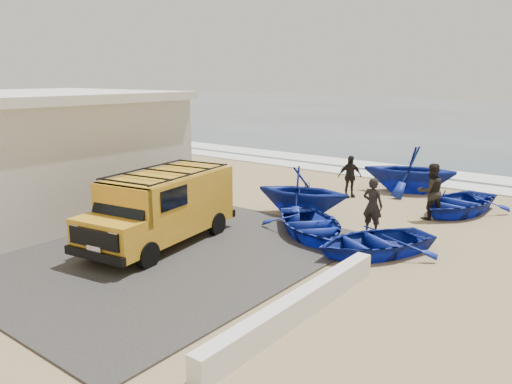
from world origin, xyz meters
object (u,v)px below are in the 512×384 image
Objects in this scene: boat_near_right at (374,242)px; boat_far_left at (410,169)px; boat_mid_right at (457,203)px; building at (24,153)px; fisherman_back at (350,176)px; parapet at (298,306)px; fisherman_middle at (431,191)px; fisherman_front at (373,206)px; van at (163,205)px; boat_near_left at (311,225)px; boat_mid_left at (302,191)px.

boat_near_right is 0.94× the size of boat_far_left.
boat_mid_right is 3.55m from boat_far_left.
building is 5.45× the size of fisherman_back.
fisherman_middle reaches higher than parapet.
fisherman_front is 1.04× the size of fisherman_back.
boat_near_right is (5.31, 2.96, -0.80)m from van.
fisherman_back is at bearing -52.21° from boat_far_left.
boat_mid_right reaches higher than boat_near_left.
parapet is 6.01m from van.
parapet is at bearing 101.20° from fisherman_front.
fisherman_middle is (12.06, 7.97, -1.18)m from building.
boat_mid_right is 1.02× the size of boat_far_left.
boat_mid_left is 1.85× the size of fisherman_front.
boat_mid_left is at bearing 65.09° from van.
building is 15.77m from boat_mid_right.
fisherman_front is at bearing 38.27° from van.
boat_mid_right reaches higher than parapet.
parapet is 4.50m from boat_near_right.
parapet is at bearing -110.12° from boat_near_left.
van is 2.97× the size of fisherman_front.
van is at bearing 165.14° from parapet.
boat_mid_right is 4.30m from fisherman_back.
fisherman_middle is at bearing 119.89° from boat_near_right.
boat_far_left is at bearing 151.31° from boat_mid_right.
parapet is 1.13× the size of van.
boat_near_left is 1.03× the size of boat_near_right.
fisherman_front reaches higher than boat_near_left.
boat_near_left is 2.57m from boat_mid_left.
boat_near_left reaches higher than boat_near_right.
fisherman_middle is (0.89, 2.72, 0.09)m from fisherman_front.
boat_far_left reaches higher than boat_mid_left.
parapet is at bearing -23.58° from van.
van reaches higher than boat_mid_right.
building is at bearing 151.57° from boat_near_left.
building is 1.57× the size of parapet.
van is 6.13m from boat_near_right.
fisherman_middle is at bearing -73.14° from boat_mid_left.
van is 5.42m from boat_mid_left.
fisherman_back is (-2.84, 3.92, -0.03)m from fisherman_front.
fisherman_middle is at bearing -108.83° from fisherman_front.
boat_mid_left is 0.88× the size of boat_far_left.
boat_near_right is at bearing 115.95° from fisherman_front.
building reaches higher than boat_near_left.
boat_near_right is 1.07× the size of boat_mid_left.
van is (-5.74, 1.52, 0.89)m from parapet.
boat_near_right is 8.36m from boat_far_left.
boat_near_right is 1.80× the size of fisherman_middle.
boat_near_left is 2.24m from boat_near_right.
building is 1.77× the size of van.
parapet is 1.70× the size of boat_near_right.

